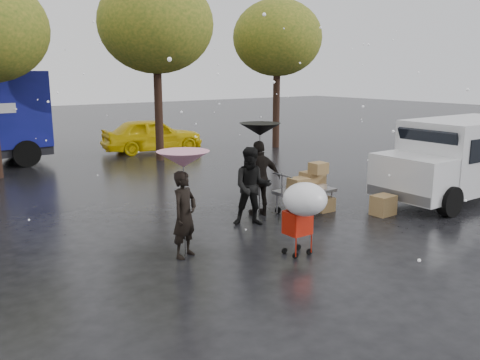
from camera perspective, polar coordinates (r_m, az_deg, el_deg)
ground at (r=11.09m, az=3.04°, el=-6.29°), size 90.00×90.00×0.00m
person_pink at (r=9.70m, az=-6.24°, el=-3.88°), size 0.72×0.62×1.68m
person_middle at (r=11.62m, az=1.38°, el=-0.75°), size 1.12×1.06×1.82m
person_black at (r=12.41m, az=2.21°, el=0.17°), size 1.17×0.73×1.86m
umbrella_pink at (r=9.47m, az=-6.39°, el=2.32°), size 1.00×1.00×2.06m
umbrella_black at (r=12.21m, az=2.26°, el=5.68°), size 1.00×1.00×2.28m
vendor_cart at (r=12.85m, az=7.60°, el=-0.44°), size 1.52×0.80×1.27m
shopping_cart at (r=9.65m, az=7.17°, el=-2.61°), size 0.84×0.84×1.46m
white_van at (r=15.30m, az=23.36°, el=2.35°), size 4.91×2.18×2.20m
box_ground_near at (r=13.08m, az=15.78°, el=-2.73°), size 0.56×0.46×0.49m
box_ground_far at (r=13.11m, az=9.47°, el=-2.72°), size 0.47×0.37×0.35m
yellow_taxi at (r=22.72m, az=-9.81°, el=5.01°), size 4.54×2.34×1.48m
tree_row at (r=19.26m, az=-17.67°, el=16.15°), size 21.60×4.40×7.12m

